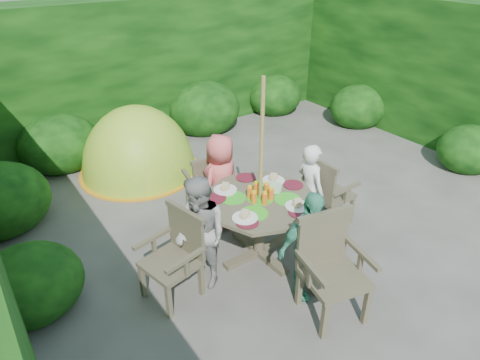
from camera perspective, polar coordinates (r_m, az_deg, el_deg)
ground at (r=6.07m, az=6.88°, el=-4.45°), size 60.00×60.00×0.00m
hedge_enclosure at (r=6.45m, az=-0.36°, el=10.31°), size 9.00×9.00×2.50m
patio_table at (r=4.93m, az=2.71°, el=-3.70°), size 1.39×1.39×0.95m
parasol_pole at (r=4.71m, az=2.79°, el=0.69°), size 0.04×0.04×2.20m
garden_chair_right at (r=5.67m, az=11.35°, el=-1.43°), size 0.54×0.59×0.95m
garden_chair_left at (r=4.56m, az=-8.52°, el=-9.75°), size 0.61×0.66×0.95m
garden_chair_back at (r=5.79m, az=-4.31°, el=-0.52°), size 0.62×0.57×0.90m
garden_chair_front at (r=4.39m, az=11.94°, el=-11.07°), size 0.73×0.67×1.04m
child_right at (r=5.42m, az=9.29°, el=-1.34°), size 0.33×0.48×1.25m
child_left at (r=4.57m, az=-5.27°, el=-7.15°), size 0.55×0.68×1.30m
child_back at (r=5.49m, az=-2.54°, el=-0.24°), size 0.73×0.59×1.29m
child_front at (r=4.48m, az=9.12°, el=-8.64°), size 0.75×0.36×1.25m
dome_tent at (r=7.29m, az=-13.12°, el=1.12°), size 2.18×2.18×2.23m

